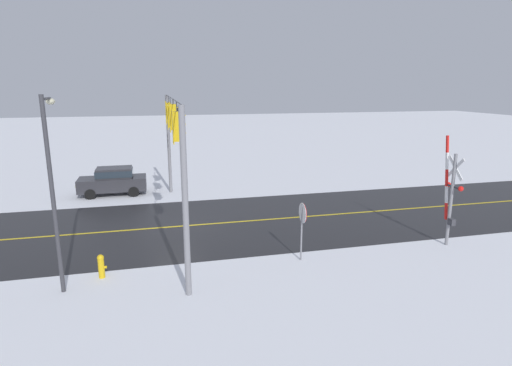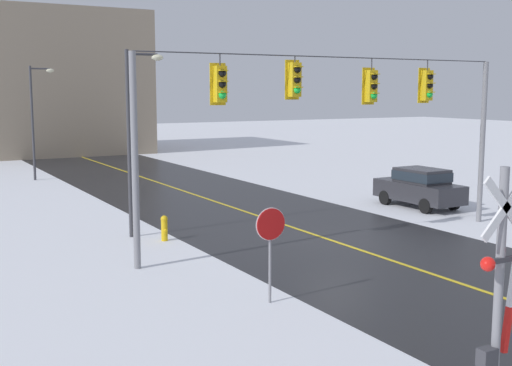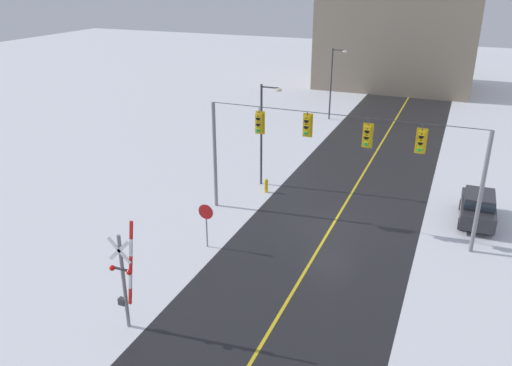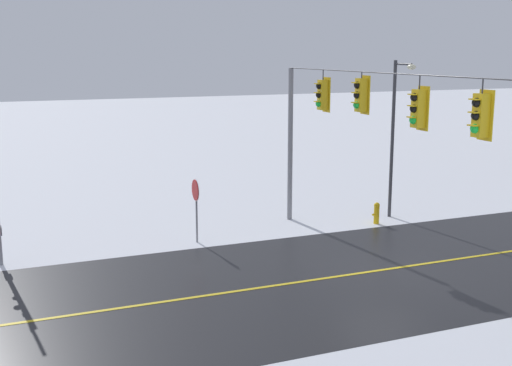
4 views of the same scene
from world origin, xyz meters
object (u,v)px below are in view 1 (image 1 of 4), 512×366
at_px(railroad_crossing, 451,194).
at_px(streetlamp_near, 52,177).
at_px(fire_hydrant, 101,265).
at_px(parked_car_charcoal, 113,180).
at_px(stop_sign, 302,219).

relative_size(railroad_crossing, streetlamp_near, 0.72).
distance_m(railroad_crossing, fire_hydrant, 14.34).
bearing_deg(streetlamp_near, parked_car_charcoal, -2.51).
height_order(stop_sign, railroad_crossing, railroad_crossing).
bearing_deg(streetlamp_near, fire_hydrant, -63.14).
bearing_deg(stop_sign, parked_car_charcoal, 33.13).
bearing_deg(parked_car_charcoal, stop_sign, -146.87).
height_order(railroad_crossing, fire_hydrant, railroad_crossing).
relative_size(parked_car_charcoal, fire_hydrant, 4.79).
distance_m(parked_car_charcoal, streetlamp_near, 13.13).
distance_m(stop_sign, railroad_crossing, 6.73).
bearing_deg(parked_car_charcoal, railroad_crossing, -129.76).
bearing_deg(streetlamp_near, stop_sign, -87.65).
xyz_separation_m(stop_sign, fire_hydrant, (0.23, 7.52, -1.25)).
height_order(railroad_crossing, streetlamp_near, streetlamp_near).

